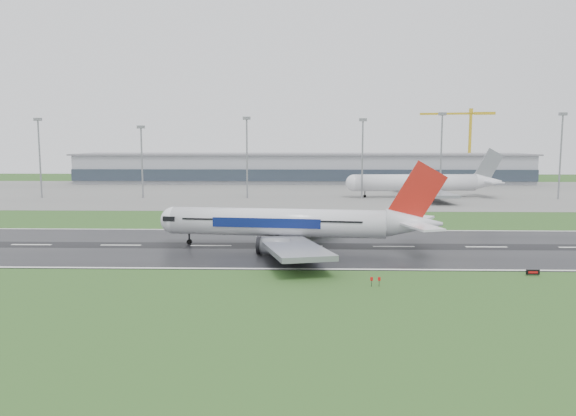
{
  "coord_description": "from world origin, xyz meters",
  "views": [
    {
      "loc": [
        0.07,
        -120.04,
        23.18
      ],
      "look_at": [
        -3.38,
        12.0,
        7.0
      ],
      "focal_mm": 34.8,
      "sensor_mm": 36.0,
      "label": 1
    }
  ],
  "objects": [
    {
      "name": "floodmast_0",
      "position": [
        -104.64,
        100.0,
        15.3
      ],
      "size": [
        0.64,
        0.64,
        30.6
      ],
      "primitive_type": "cylinder",
      "color": "gray",
      "rests_on": "ground"
    },
    {
      "name": "floodmast_2",
      "position": [
        -21.88,
        100.0,
        15.49
      ],
      "size": [
        0.64,
        0.64,
        30.98
      ],
      "primitive_type": "cylinder",
      "color": "gray",
      "rests_on": "ground"
    },
    {
      "name": "main_airliner",
      "position": [
        -1.05,
        -1.18,
        9.11
      ],
      "size": [
        67.26,
        64.71,
        18.01
      ],
      "primitive_type": null,
      "rotation": [
        0.0,
        0.0,
        -0.11
      ],
      "color": "silver",
      "rests_on": "runway"
    },
    {
      "name": "runway",
      "position": [
        0.0,
        0.0,
        0.05
      ],
      "size": [
        400.0,
        45.0,
        0.1
      ],
      "primitive_type": "cube",
      "color": "black",
      "rests_on": "ground"
    },
    {
      "name": "tower_crane",
      "position": [
        94.68,
        200.0,
        20.46
      ],
      "size": [
        40.84,
        9.97,
        40.91
      ],
      "primitive_type": null,
      "rotation": [
        0.0,
        0.0,
        -0.19
      ],
      "color": "gold",
      "rests_on": "ground"
    },
    {
      "name": "terminal",
      "position": [
        0.0,
        185.0,
        7.5
      ],
      "size": [
        240.0,
        36.0,
        15.0
      ],
      "primitive_type": "cube",
      "color": "gray",
      "rests_on": "ground"
    },
    {
      "name": "apron",
      "position": [
        0.0,
        125.0,
        0.04
      ],
      "size": [
        400.0,
        130.0,
        0.08
      ],
      "primitive_type": "cube",
      "color": "slate",
      "rests_on": "ground"
    },
    {
      "name": "runway_sign",
      "position": [
        39.69,
        -25.31,
        0.52
      ],
      "size": [
        2.31,
        0.61,
        1.04
      ],
      "primitive_type": null,
      "rotation": [
        0.0,
        0.0,
        0.15
      ],
      "color": "black",
      "rests_on": "ground"
    },
    {
      "name": "floodmast_5",
      "position": [
        100.32,
        100.0,
        16.22
      ],
      "size": [
        0.64,
        0.64,
        32.45
      ],
      "primitive_type": "cylinder",
      "color": "gray",
      "rests_on": "ground"
    },
    {
      "name": "parked_airliner",
      "position": [
        48.07,
        105.84,
        9.59
      ],
      "size": [
        69.03,
        64.89,
        19.02
      ],
      "primitive_type": null,
      "rotation": [
        0.0,
        0.0,
        0.07
      ],
      "color": "silver",
      "rests_on": "apron"
    },
    {
      "name": "floodmast_4",
      "position": [
        54.18,
        100.0,
        16.26
      ],
      "size": [
        0.64,
        0.64,
        32.53
      ],
      "primitive_type": "cylinder",
      "color": "gray",
      "rests_on": "ground"
    },
    {
      "name": "ground",
      "position": [
        0.0,
        0.0,
        0.0
      ],
      "size": [
        520.0,
        520.0,
        0.0
      ],
      "primitive_type": "plane",
      "color": "#264C1C",
      "rests_on": "ground"
    },
    {
      "name": "floodmast_3",
      "position": [
        23.51,
        100.0,
        15.16
      ],
      "size": [
        0.64,
        0.64,
        30.31
      ],
      "primitive_type": "cylinder",
      "color": "gray",
      "rests_on": "ground"
    },
    {
      "name": "floodmast_1",
      "position": [
        -63.67,
        100.0,
        13.79
      ],
      "size": [
        0.64,
        0.64,
        27.59
      ],
      "primitive_type": "cylinder",
      "color": "gray",
      "rests_on": "ground"
    }
  ]
}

